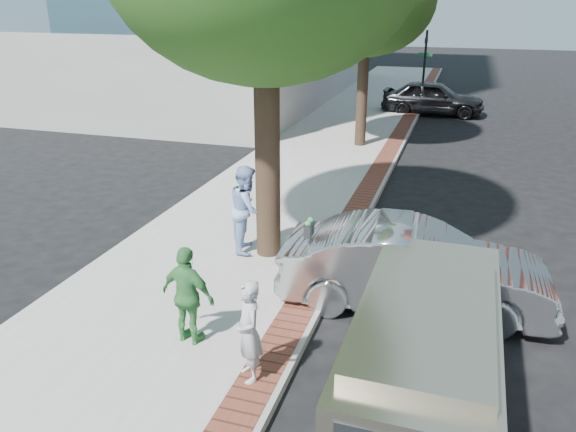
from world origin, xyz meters
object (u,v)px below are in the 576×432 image
at_px(bg_car, 433,98).
at_px(person_green, 188,296).
at_px(parking_meter, 309,240).
at_px(person_gray, 249,332).
at_px(person_officer, 247,209).
at_px(sedan_silver, 414,268).
at_px(van, 426,344).

bearing_deg(bg_car, person_green, 174.09).
xyz_separation_m(parking_meter, person_gray, (-0.12, -2.76, -0.27)).
distance_m(person_officer, bg_car, 17.83).
distance_m(person_gray, sedan_silver, 3.65).
distance_m(parking_meter, sedan_silver, 1.97).
bearing_deg(van, person_officer, 138.06).
distance_m(person_green, bg_car, 21.34).
relative_size(person_gray, sedan_silver, 0.33).
height_order(person_green, bg_car, person_green).
xyz_separation_m(person_green, van, (3.68, -0.16, -0.03)).
xyz_separation_m(person_green, bg_car, (2.29, 21.22, -0.16)).
distance_m(parking_meter, bg_car, 19.08).
distance_m(person_officer, van, 5.56).
xyz_separation_m(parking_meter, sedan_silver, (1.91, 0.27, -0.41)).
relative_size(person_gray, person_officer, 0.82).
distance_m(person_gray, person_officer, 4.52).
relative_size(parking_meter, person_officer, 0.77).
distance_m(sedan_silver, van, 2.64).
xyz_separation_m(person_green, sedan_silver, (3.28, 2.44, -0.18)).
height_order(sedan_silver, van, van).
xyz_separation_m(person_gray, bg_car, (1.04, 21.82, -0.11)).
height_order(parking_meter, person_gray, person_gray).
bearing_deg(van, bg_car, 94.42).
bearing_deg(person_gray, person_green, -152.17).
bearing_deg(sedan_silver, person_gray, 142.89).
bearing_deg(sedan_silver, person_officer, 69.10).
height_order(bg_car, van, van).
distance_m(parking_meter, person_officer, 2.29).
height_order(person_gray, bg_car, person_gray).
xyz_separation_m(bg_car, van, (1.39, -21.38, 0.13)).
xyz_separation_m(person_gray, van, (2.43, 0.43, 0.01)).
height_order(person_gray, sedan_silver, person_gray).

